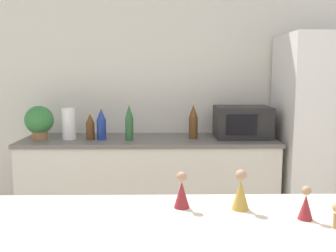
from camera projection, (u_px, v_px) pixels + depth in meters
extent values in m
cube|color=silver|center=(176.00, 93.00, 3.59)|extent=(8.00, 0.06, 2.55)
cube|color=silver|center=(149.00, 189.00, 3.38)|extent=(2.20, 0.60, 0.86)
cube|color=#66605B|center=(149.00, 140.00, 3.32)|extent=(2.23, 0.63, 0.03)
cube|color=silver|center=(329.00, 138.00, 3.29)|extent=(0.86, 0.66, 1.79)
cube|color=beige|center=(213.00, 224.00, 1.36)|extent=(2.04, 0.56, 0.03)
cylinder|color=#9E6B47|center=(40.00, 135.00, 3.25)|extent=(0.13, 0.13, 0.08)
sphere|color=#387F3D|center=(39.00, 120.00, 3.23)|extent=(0.24, 0.24, 0.24)
cylinder|color=white|center=(69.00, 124.00, 3.24)|extent=(0.12, 0.12, 0.27)
cube|color=black|center=(242.00, 122.00, 3.33)|extent=(0.48, 0.36, 0.28)
cube|color=black|center=(242.00, 125.00, 3.15)|extent=(0.26, 0.01, 0.17)
cylinder|color=brown|center=(90.00, 131.00, 3.24)|extent=(0.07, 0.07, 0.15)
cone|color=brown|center=(90.00, 118.00, 3.23)|extent=(0.07, 0.07, 0.08)
cylinder|color=gold|center=(90.00, 113.00, 3.22)|extent=(0.03, 0.03, 0.01)
cylinder|color=#2D6033|center=(129.00, 129.00, 3.21)|extent=(0.07, 0.07, 0.20)
cone|color=#2D6033|center=(129.00, 111.00, 3.19)|extent=(0.07, 0.07, 0.11)
cylinder|color=gold|center=(129.00, 104.00, 3.18)|extent=(0.02, 0.02, 0.01)
cylinder|color=navy|center=(102.00, 130.00, 3.24)|extent=(0.08, 0.08, 0.17)
cone|color=navy|center=(101.00, 114.00, 3.22)|extent=(0.08, 0.08, 0.10)
cylinder|color=gold|center=(101.00, 108.00, 3.22)|extent=(0.03, 0.03, 0.01)
cylinder|color=brown|center=(193.00, 128.00, 3.29)|extent=(0.08, 0.08, 0.19)
cone|color=brown|center=(193.00, 111.00, 3.27)|extent=(0.08, 0.08, 0.11)
cylinder|color=gold|center=(193.00, 104.00, 3.26)|extent=(0.03, 0.03, 0.01)
cylinder|color=tan|center=(335.00, 221.00, 1.27)|extent=(0.01, 0.01, 0.05)
cone|color=maroon|center=(306.00, 207.00, 1.35)|extent=(0.05, 0.05, 0.09)
sphere|color=#A37A5B|center=(306.00, 191.00, 1.34)|extent=(0.03, 0.03, 0.03)
cone|color=#B28933|center=(241.00, 195.00, 1.45)|extent=(0.07, 0.07, 0.12)
sphere|color=#A37A5B|center=(241.00, 175.00, 1.44)|extent=(0.04, 0.04, 0.04)
cone|color=maroon|center=(182.00, 195.00, 1.47)|extent=(0.06, 0.06, 0.11)
sphere|color=#A37A5B|center=(182.00, 177.00, 1.46)|extent=(0.04, 0.04, 0.04)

